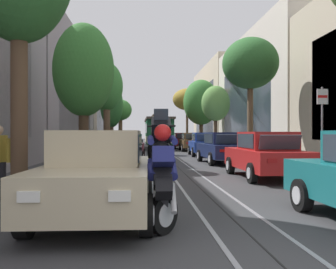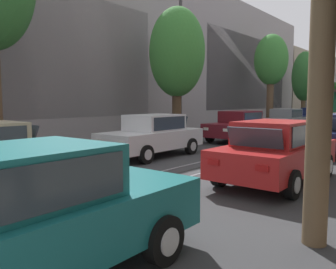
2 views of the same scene
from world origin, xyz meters
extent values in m
plane|color=#38383A|center=(0.00, 23.13, 0.00)|extent=(160.00, 160.00, 0.00)
cube|color=gray|center=(-0.53, 26.92, 0.01)|extent=(0.08, 65.83, 0.01)
cube|color=gray|center=(-9.30, 7.64, 4.52)|extent=(4.97, 18.98, 9.04)
cube|color=#2D3842|center=(-6.84, 7.64, 4.07)|extent=(0.04, 13.49, 5.42)
cube|color=gray|center=(-9.57, 26.92, 4.88)|extent=(5.49, 18.98, 9.76)
cube|color=#2D3842|center=(-6.84, 26.92, 4.39)|extent=(0.04, 13.49, 5.85)
cube|color=gray|center=(-9.26, 46.19, 3.92)|extent=(4.88, 18.98, 7.84)
cube|color=#2D3842|center=(-6.84, 46.19, 3.53)|extent=(0.04, 13.49, 4.71)
cube|color=#2D3842|center=(-2.38, 4.90, 1.26)|extent=(1.30, 0.23, 0.45)
cube|color=#B21414|center=(-1.80, 5.72, 0.75)|extent=(0.28, 0.05, 0.12)
cube|color=#B21414|center=(-2.92, 5.74, 0.75)|extent=(0.28, 0.05, 0.12)
cylinder|color=black|center=(-1.50, 4.89, 0.32)|extent=(0.21, 0.64, 0.64)
cylinder|color=silver|center=(-1.39, 4.88, 0.32)|extent=(0.03, 0.35, 0.35)
cylinder|color=black|center=(-3.26, 4.92, 0.32)|extent=(0.21, 0.64, 0.64)
cylinder|color=silver|center=(-3.37, 4.93, 0.32)|extent=(0.03, 0.35, 0.35)
cube|color=silver|center=(-2.63, 10.05, 0.65)|extent=(1.91, 4.35, 0.66)
cube|color=silver|center=(-2.63, 10.20, 1.28)|extent=(1.53, 2.10, 0.60)
cube|color=#2D3842|center=(-2.61, 9.36, 1.26)|extent=(1.34, 0.26, 0.47)
cube|color=#2D3842|center=(-2.66, 11.38, 1.26)|extent=(1.30, 0.23, 0.45)
cube|color=#2D3842|center=(-1.88, 10.22, 1.28)|extent=(0.08, 1.81, 0.47)
cube|color=#2D3842|center=(-3.38, 10.18, 1.28)|extent=(0.08, 1.81, 0.47)
cube|color=white|center=(-2.01, 7.91, 0.75)|extent=(0.28, 0.05, 0.14)
cube|color=#B21414|center=(-2.13, 12.22, 0.75)|extent=(0.28, 0.05, 0.12)
cube|color=white|center=(-3.13, 7.88, 0.75)|extent=(0.28, 0.05, 0.14)
cube|color=#B21414|center=(-3.24, 12.19, 0.75)|extent=(0.28, 0.05, 0.12)
cylinder|color=black|center=(-1.71, 8.74, 0.32)|extent=(0.22, 0.65, 0.64)
cylinder|color=silver|center=(-1.60, 8.74, 0.32)|extent=(0.03, 0.35, 0.35)
cylinder|color=black|center=(-3.47, 8.69, 0.32)|extent=(0.22, 0.65, 0.64)
cylinder|color=silver|center=(-3.58, 8.69, 0.32)|extent=(0.03, 0.35, 0.35)
cylinder|color=black|center=(-1.78, 11.41, 0.32)|extent=(0.22, 0.65, 0.64)
cylinder|color=silver|center=(-1.67, 11.41, 0.32)|extent=(0.03, 0.35, 0.35)
cylinder|color=black|center=(-3.54, 11.36, 0.32)|extent=(0.22, 0.65, 0.64)
cylinder|color=silver|center=(-3.65, 11.36, 0.32)|extent=(0.03, 0.35, 0.35)
cube|color=maroon|center=(-2.47, 16.62, 0.65)|extent=(1.96, 4.36, 0.66)
cube|color=maroon|center=(-2.47, 16.77, 1.28)|extent=(1.55, 2.12, 0.60)
cube|color=#2D3842|center=(-2.50, 15.93, 1.26)|extent=(1.34, 0.27, 0.47)
cube|color=#2D3842|center=(-2.42, 17.95, 1.26)|extent=(1.30, 0.25, 0.45)
cube|color=#2D3842|center=(-1.72, 16.74, 1.28)|extent=(0.10, 1.81, 0.47)
cube|color=#2D3842|center=(-3.21, 16.79, 1.28)|extent=(0.10, 1.81, 0.47)
cube|color=white|center=(-1.99, 14.44, 0.75)|extent=(0.28, 0.05, 0.14)
cube|color=#B21414|center=(-1.83, 18.75, 0.75)|extent=(0.28, 0.05, 0.12)
cube|color=white|center=(-3.11, 14.48, 0.75)|extent=(0.28, 0.05, 0.14)
cube|color=#B21414|center=(-2.95, 18.79, 0.75)|extent=(0.28, 0.05, 0.12)
cylinder|color=black|center=(-1.64, 15.25, 0.32)|extent=(0.22, 0.65, 0.64)
cylinder|color=silver|center=(-1.53, 15.25, 0.32)|extent=(0.03, 0.35, 0.35)
cylinder|color=black|center=(-3.40, 15.32, 0.32)|extent=(0.22, 0.65, 0.64)
cylinder|color=silver|center=(-3.51, 15.32, 0.32)|extent=(0.03, 0.35, 0.35)
cylinder|color=black|center=(-1.54, 17.91, 0.32)|extent=(0.22, 0.65, 0.64)
cylinder|color=silver|center=(-1.43, 17.91, 0.32)|extent=(0.03, 0.35, 0.35)
cylinder|color=black|center=(-3.30, 17.98, 0.32)|extent=(0.22, 0.65, 0.64)
cylinder|color=silver|center=(-3.41, 17.98, 0.32)|extent=(0.03, 0.35, 0.35)
cube|color=slate|center=(-2.65, 23.58, 0.65)|extent=(1.91, 4.34, 0.66)
cube|color=slate|center=(-2.64, 23.73, 1.28)|extent=(1.53, 2.10, 0.60)
cube|color=#2D3842|center=(-2.66, 22.89, 1.26)|extent=(1.34, 0.25, 0.47)
cube|color=#2D3842|center=(-2.61, 24.91, 1.26)|extent=(1.30, 0.23, 0.45)
cube|color=#2D3842|center=(-1.89, 23.71, 1.28)|extent=(0.07, 1.81, 0.47)
cube|color=#2D3842|center=(-3.39, 23.75, 1.28)|extent=(0.07, 1.81, 0.47)
cube|color=white|center=(-2.14, 21.40, 0.75)|extent=(0.28, 0.05, 0.14)
cube|color=#B21414|center=(-2.04, 25.72, 0.75)|extent=(0.28, 0.05, 0.12)
cube|color=white|center=(-3.26, 21.43, 0.75)|extent=(0.28, 0.05, 0.14)
cube|color=#B21414|center=(-3.15, 25.75, 0.75)|extent=(0.28, 0.05, 0.12)
cylinder|color=black|center=(-1.80, 22.22, 0.32)|extent=(0.22, 0.64, 0.64)
cylinder|color=silver|center=(-1.69, 22.22, 0.32)|extent=(0.03, 0.35, 0.35)
cylinder|color=black|center=(-3.56, 22.27, 0.32)|extent=(0.22, 0.64, 0.64)
cylinder|color=silver|center=(-3.67, 22.27, 0.32)|extent=(0.03, 0.35, 0.35)
cylinder|color=black|center=(-1.73, 24.89, 0.32)|extent=(0.22, 0.64, 0.64)
cylinder|color=silver|center=(-1.62, 24.89, 0.32)|extent=(0.03, 0.35, 0.35)
cylinder|color=black|center=(-3.49, 24.93, 0.32)|extent=(0.22, 0.64, 0.64)
cylinder|color=silver|center=(-3.60, 24.93, 0.32)|extent=(0.03, 0.35, 0.35)
cube|color=#19234C|center=(-2.49, 29.40, 0.65)|extent=(1.96, 4.37, 0.66)
cube|color=#19234C|center=(-2.49, 29.55, 1.28)|extent=(1.55, 2.12, 0.60)
cube|color=#2D3842|center=(-2.52, 28.71, 1.26)|extent=(1.34, 0.27, 0.47)
cube|color=#2D3842|center=(-2.44, 30.73, 1.26)|extent=(1.30, 0.25, 0.45)
cube|color=#2D3842|center=(-1.74, 29.52, 1.28)|extent=(0.10, 1.81, 0.47)
cube|color=#2D3842|center=(-3.23, 29.58, 1.28)|extent=(0.10, 1.81, 0.47)
cube|color=white|center=(-2.02, 27.22, 0.75)|extent=(0.28, 0.05, 0.14)
cube|color=#B21414|center=(-1.85, 31.53, 0.75)|extent=(0.28, 0.05, 0.12)
cube|color=white|center=(-3.13, 27.26, 0.75)|extent=(0.28, 0.05, 0.14)
cube|color=#B21414|center=(-2.97, 31.58, 0.75)|extent=(0.28, 0.05, 0.12)
cylinder|color=black|center=(-1.66, 28.03, 0.32)|extent=(0.22, 0.65, 0.64)
cylinder|color=silver|center=(-1.55, 28.03, 0.32)|extent=(0.03, 0.35, 0.35)
cylinder|color=black|center=(-3.42, 28.10, 0.32)|extent=(0.22, 0.65, 0.64)
cylinder|color=silver|center=(-3.53, 28.10, 0.32)|extent=(0.03, 0.35, 0.35)
cylinder|color=black|center=(-1.56, 30.70, 0.32)|extent=(0.22, 0.65, 0.64)
cylinder|color=silver|center=(-1.45, 30.69, 0.32)|extent=(0.03, 0.35, 0.35)
cylinder|color=black|center=(-3.32, 30.76, 0.32)|extent=(0.22, 0.65, 0.64)
cylinder|color=silver|center=(-3.43, 30.77, 0.32)|extent=(0.03, 0.35, 0.35)
cube|color=#196B70|center=(2.41, 2.43, 0.65)|extent=(1.89, 4.34, 0.66)
cube|color=#196B70|center=(2.41, 2.28, 1.28)|extent=(1.52, 2.09, 0.60)
cube|color=#2D3842|center=(2.39, 3.11, 1.26)|extent=(1.34, 0.25, 0.47)
cube|color=#2D3842|center=(3.16, 2.29, 1.28)|extent=(0.07, 1.81, 0.47)
cube|color=white|center=(1.80, 4.57, 0.75)|extent=(0.28, 0.05, 0.14)
cube|color=white|center=(2.92, 4.60, 0.75)|extent=(0.28, 0.05, 0.14)
cylinder|color=black|center=(1.50, 3.74, 0.32)|extent=(0.21, 0.64, 0.64)
cylinder|color=silver|center=(1.39, 3.74, 0.32)|extent=(0.03, 0.35, 0.35)
cylinder|color=black|center=(3.26, 3.78, 0.32)|extent=(0.21, 0.64, 0.64)
cylinder|color=silver|center=(3.37, 3.78, 0.32)|extent=(0.03, 0.35, 0.35)
cube|color=red|center=(2.60, 9.05, 0.65)|extent=(1.83, 4.31, 0.66)
cube|color=red|center=(2.60, 8.90, 1.28)|extent=(1.49, 2.07, 0.60)
cube|color=#2D3842|center=(2.59, 9.73, 1.26)|extent=(1.33, 0.23, 0.47)
cube|color=#2D3842|center=(2.61, 7.71, 1.26)|extent=(1.30, 0.21, 0.45)
cube|color=#2D3842|center=(1.85, 8.89, 1.28)|extent=(0.04, 1.81, 0.47)
cube|color=#2D3842|center=(3.35, 8.90, 1.28)|extent=(0.04, 1.81, 0.47)
cube|color=white|center=(2.02, 11.20, 0.75)|extent=(0.28, 0.04, 0.14)
cube|color=#B21414|center=(2.06, 6.88, 0.75)|extent=(0.28, 0.04, 0.12)
cube|color=white|center=(3.14, 11.21, 0.75)|extent=(0.28, 0.04, 0.14)
cube|color=#B21414|center=(3.17, 6.89, 0.75)|extent=(0.28, 0.04, 0.12)
cylinder|color=black|center=(1.71, 10.37, 0.32)|extent=(0.20, 0.64, 0.64)
cylinder|color=silver|center=(1.60, 10.37, 0.32)|extent=(0.02, 0.35, 0.35)
cylinder|color=black|center=(3.47, 10.38, 0.32)|extent=(0.20, 0.64, 0.64)
cylinder|color=silver|center=(3.58, 10.39, 0.32)|extent=(0.02, 0.35, 0.35)
cylinder|color=black|center=(1.73, 7.71, 0.32)|extent=(0.20, 0.64, 0.64)
cylinder|color=silver|center=(1.62, 7.71, 0.32)|extent=(0.02, 0.35, 0.35)
cylinder|color=black|center=(3.49, 7.72, 0.32)|extent=(0.20, 0.64, 0.64)
cylinder|color=silver|center=(3.60, 7.72, 0.32)|extent=(0.02, 0.35, 0.35)
cube|color=#19234C|center=(2.46, 15.16, 0.65)|extent=(2.01, 4.38, 0.66)
cube|color=#19234C|center=(2.47, 15.01, 1.28)|extent=(1.57, 2.13, 0.60)
cube|color=#2D3842|center=(2.52, 13.83, 1.26)|extent=(1.30, 0.26, 0.45)
cube|color=#2D3842|center=(1.72, 14.97, 1.28)|extent=(0.12, 1.81, 0.47)
cube|color=white|center=(1.80, 17.29, 0.75)|extent=(0.28, 0.05, 0.14)
cube|color=#B21414|center=(2.01, 12.97, 0.75)|extent=(0.28, 0.05, 0.12)
cylinder|color=black|center=(1.52, 16.45, 0.32)|extent=(0.23, 0.65, 0.64)
cylinder|color=silver|center=(1.41, 16.44, 0.32)|extent=(0.04, 0.35, 0.35)
cylinder|color=black|center=(1.64, 13.78, 0.32)|extent=(0.23, 0.65, 0.64)
cylinder|color=silver|center=(1.53, 13.78, 0.32)|extent=(0.04, 0.35, 0.35)
cylinder|color=#4C3826|center=(-4.27, 13.66, 1.68)|extent=(0.45, 0.45, 3.36)
ellipsoid|color=#387A33|center=(-4.27, 13.66, 4.43)|extent=(2.76, 2.52, 4.26)
cylinder|color=brown|center=(-4.30, 24.84, 2.10)|extent=(0.50, 0.50, 4.20)
ellipsoid|color=#387A33|center=(-4.30, 24.84, 5.12)|extent=(2.45, 2.27, 3.66)
cylinder|color=brown|center=(-4.65, 33.39, 1.63)|extent=(0.41, 0.41, 3.27)
ellipsoid|color=#2D662D|center=(-4.65, 33.39, 4.41)|extent=(2.27, 2.16, 4.58)
cylinder|color=brown|center=(-4.38, 44.01, 1.94)|extent=(0.51, 0.51, 3.87)
cylinder|color=brown|center=(4.54, 5.66, 2.66)|extent=(0.34, 0.34, 5.32)
cylinder|color=black|center=(-4.79, 5.40, 0.44)|extent=(0.14, 0.14, 0.87)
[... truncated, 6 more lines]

